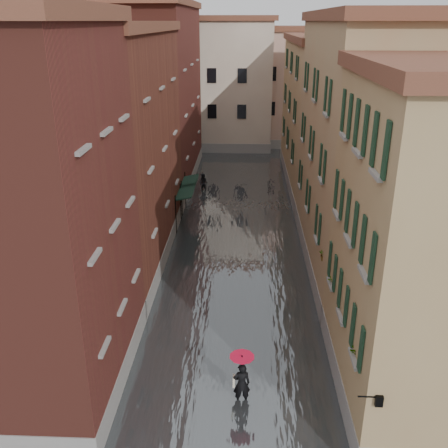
# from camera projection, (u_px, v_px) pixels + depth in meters

# --- Properties ---
(ground) EXTENTS (120.00, 120.00, 0.00)m
(ground) POSITION_uv_depth(u_px,v_px,m) (232.00, 353.00, 21.05)
(ground) COLOR slate
(ground) RESTS_ON ground
(floodwater) EXTENTS (10.00, 60.00, 0.20)m
(floodwater) POSITION_uv_depth(u_px,v_px,m) (237.00, 231.00, 33.03)
(floodwater) COLOR #4A4F52
(floodwater) RESTS_ON ground
(building_left_near) EXTENTS (6.00, 8.00, 13.00)m
(building_left_near) POSITION_uv_depth(u_px,v_px,m) (26.00, 226.00, 17.02)
(building_left_near) COLOR maroon
(building_left_near) RESTS_ON ground
(building_left_mid) EXTENTS (6.00, 14.00, 12.50)m
(building_left_mid) POSITION_uv_depth(u_px,v_px,m) (110.00, 154.00, 27.29)
(building_left_mid) COLOR #5E2C1D
(building_left_mid) RESTS_ON ground
(building_left_far) EXTENTS (6.00, 16.00, 14.00)m
(building_left_far) POSITION_uv_depth(u_px,v_px,m) (156.00, 100.00, 40.88)
(building_left_far) COLOR maroon
(building_left_far) RESTS_ON ground
(building_right_near) EXTENTS (6.00, 8.00, 11.50)m
(building_right_near) POSITION_uv_depth(u_px,v_px,m) (439.00, 254.00, 16.74)
(building_right_near) COLOR #987A4E
(building_right_near) RESTS_ON ground
(building_right_mid) EXTENTS (6.00, 14.00, 13.00)m
(building_right_mid) POSITION_uv_depth(u_px,v_px,m) (368.00, 152.00, 26.63)
(building_right_mid) COLOR #97825B
(building_right_mid) RESTS_ON ground
(building_right_far) EXTENTS (6.00, 16.00, 11.50)m
(building_right_far) POSITION_uv_depth(u_px,v_px,m) (326.00, 116.00, 40.79)
(building_right_far) COLOR #987A4E
(building_right_far) RESTS_ON ground
(building_end_cream) EXTENTS (12.00, 9.00, 13.00)m
(building_end_cream) POSITION_uv_depth(u_px,v_px,m) (215.00, 86.00, 53.86)
(building_end_cream) COLOR beige
(building_end_cream) RESTS_ON ground
(building_end_pink) EXTENTS (10.00, 9.00, 12.00)m
(building_end_pink) POSITION_uv_depth(u_px,v_px,m) (296.00, 89.00, 55.53)
(building_end_pink) COLOR tan
(building_end_pink) RESTS_ON ground
(awning_near) EXTENTS (1.09, 3.11, 2.80)m
(awning_near) POSITION_uv_depth(u_px,v_px,m) (185.00, 193.00, 32.96)
(awning_near) COLOR black
(awning_near) RESTS_ON ground
(awning_far) EXTENTS (1.09, 2.84, 2.80)m
(awning_far) POSITION_uv_depth(u_px,v_px,m) (189.00, 182.00, 35.08)
(awning_far) COLOR black
(awning_far) RESTS_ON ground
(wall_lantern) EXTENTS (0.71, 0.22, 0.35)m
(wall_lantern) POSITION_uv_depth(u_px,v_px,m) (378.00, 400.00, 14.19)
(wall_lantern) COLOR black
(wall_lantern) RESTS_ON ground
(window_planters) EXTENTS (0.59, 8.08, 0.84)m
(window_planters) POSITION_uv_depth(u_px,v_px,m) (338.00, 284.00, 19.38)
(window_planters) COLOR #9C6033
(window_planters) RESTS_ON ground
(pedestrian_main) EXTENTS (0.90, 0.90, 2.06)m
(pedestrian_main) POSITION_uv_depth(u_px,v_px,m) (242.00, 376.00, 17.84)
(pedestrian_main) COLOR black
(pedestrian_main) RESTS_ON ground
(pedestrian_far) EXTENTS (0.93, 0.84, 1.57)m
(pedestrian_far) POSITION_uv_depth(u_px,v_px,m) (203.00, 183.00, 40.44)
(pedestrian_far) COLOR black
(pedestrian_far) RESTS_ON ground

